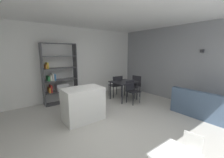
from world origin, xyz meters
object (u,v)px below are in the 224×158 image
object	(u,v)px
dining_table	(124,84)
sofa	(207,108)
dining_chair_window_side	(135,84)
dining_chair_far	(116,84)
open_bookshelf	(59,78)
child_chair_right	(191,151)
dining_chair_near	(132,89)
kitchen_island	(83,104)

from	to	relation	value
dining_table	sofa	bearing A→B (deg)	-72.12
dining_chair_window_side	dining_chair_far	xyz separation A→B (m)	(-0.68, 0.43, 0.02)
open_bookshelf	child_chair_right	xyz separation A→B (m)	(0.62, -4.42, -0.62)
sofa	open_bookshelf	bearing A→B (deg)	38.05
dining_table	dining_chair_near	world-z (taller)	dining_chair_near
child_chair_right	dining_chair_window_side	distance (m)	3.94
child_chair_right	dining_chair_near	xyz separation A→B (m)	(1.51, 2.82, 0.18)
dining_chair_near	kitchen_island	bearing A→B (deg)	-173.61
dining_chair_window_side	dining_chair_far	world-z (taller)	dining_chair_far
dining_table	dining_chair_far	world-z (taller)	dining_chair_far
kitchen_island	dining_chair_window_side	xyz separation A→B (m)	(2.73, 0.65, 0.07)
dining_chair_window_side	sofa	size ratio (longest dim) A/B	0.48
kitchen_island	open_bookshelf	xyz separation A→B (m)	(-0.06, 1.79, 0.49)
open_bookshelf	dining_chair_far	xyz separation A→B (m)	(2.12, -0.70, -0.40)
dining_table	dining_chair_near	size ratio (longest dim) A/B	1.07
child_chair_right	dining_chair_window_side	bearing A→B (deg)	137.45
sofa	dining_chair_window_side	bearing A→B (deg)	4.19
dining_table	dining_chair_far	distance (m)	0.46
dining_chair_near	child_chair_right	bearing A→B (deg)	-116.88
dining_table	dining_chair_window_side	xyz separation A→B (m)	(0.67, 0.01, -0.12)
open_bookshelf	sofa	xyz separation A→B (m)	(2.99, -3.82, -0.67)
dining_chair_far	sofa	size ratio (longest dim) A/B	0.49
kitchen_island	sofa	size ratio (longest dim) A/B	0.57
kitchen_island	open_bookshelf	world-z (taller)	open_bookshelf
kitchen_island	dining_chair_far	xyz separation A→B (m)	(2.05, 1.08, 0.09)
dining_chair_window_side	dining_chair_near	world-z (taller)	dining_chair_window_side
dining_chair_window_side	dining_chair_near	size ratio (longest dim) A/B	1.05
dining_chair_window_side	dining_chair_near	bearing A→B (deg)	-61.99
kitchen_island	dining_chair_window_side	distance (m)	2.81
child_chair_right	dining_chair_near	bearing A→B (deg)	142.80
dining_chair_far	sofa	xyz separation A→B (m)	(0.87, -3.12, -0.27)
open_bookshelf	dining_table	size ratio (longest dim) A/B	2.41
open_bookshelf	child_chair_right	distance (m)	4.50
dining_chair_near	dining_chair_far	world-z (taller)	dining_chair_far
child_chair_right	sofa	world-z (taller)	sofa
open_bookshelf	dining_table	world-z (taller)	open_bookshelf
dining_chair_far	sofa	bearing A→B (deg)	113.19
dining_table	sofa	size ratio (longest dim) A/B	0.49
dining_table	dining_chair_window_side	distance (m)	0.68
sofa	dining_chair_near	bearing A→B (deg)	21.17
child_chair_right	dining_table	size ratio (longest dim) A/B	0.67
child_chair_right	dining_table	bearing A→B (deg)	146.22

